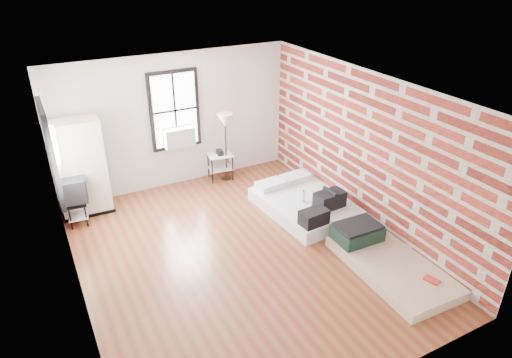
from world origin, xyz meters
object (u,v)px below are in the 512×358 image
mattress_main (306,204)px  wardrobe (81,168)px  side_table (220,159)px  tv_stand (74,190)px  floor_lamp (225,124)px  mattress_bare (383,258)px

mattress_main → wardrobe: size_ratio=1.09×
mattress_main → side_table: side_table is taller
wardrobe → tv_stand: wardrobe is taller
mattress_main → wardrobe: bearing=148.1°
wardrobe → tv_stand: (-0.21, -0.29, -0.28)m
side_table → tv_stand: bearing=-173.4°
side_table → floor_lamp: size_ratio=0.45×
wardrobe → side_table: size_ratio=2.72×
mattress_main → tv_stand: size_ratio=2.24×
mattress_bare → side_table: (-1.08, 4.05, 0.33)m
floor_lamp → wardrobe: bearing=180.0°
tv_stand → mattress_main: bearing=-17.9°
mattress_main → mattress_bare: size_ratio=0.95×
mattress_main → side_table: (-0.89, 2.06, 0.29)m
mattress_main → mattress_bare: (0.18, -1.99, -0.03)m
wardrobe → floor_lamp: size_ratio=1.23×
side_table → tv_stand: 3.09m
wardrobe → mattress_bare: bearing=-43.3°
side_table → mattress_bare: bearing=-75.1°
side_table → tv_stand: tv_stand is taller
wardrobe → mattress_main: bearing=-25.9°
mattress_bare → side_table: 4.20m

